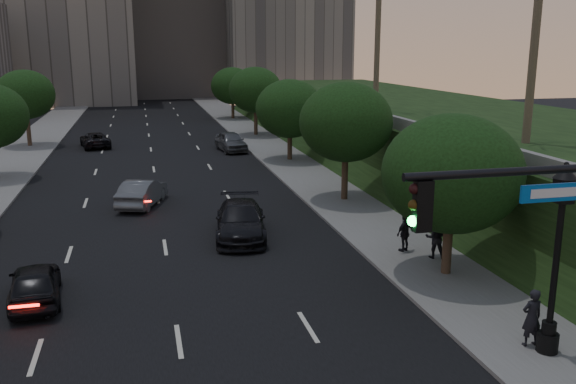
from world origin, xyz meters
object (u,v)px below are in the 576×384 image
object	(u,v)px
sedan_mid_left	(142,192)
sedan_far_left	(95,140)
street_lamp	(555,269)
sedan_near_left	(35,283)
pedestrian_b	(436,238)
sedan_near_right	(241,220)
sedan_far_right	(231,141)
pedestrian_c	(405,233)
pedestrian_a	(532,317)

from	to	relation	value
sedan_mid_left	sedan_far_left	size ratio (longest dim) A/B	0.96
street_lamp	sedan_mid_left	xyz separation A→B (m)	(-10.97, 20.05, -1.88)
sedan_near_left	pedestrian_b	bearing A→B (deg)	176.03
sedan_near_right	sedan_far_right	xyz separation A→B (m)	(3.10, 23.89, 0.03)
sedan_far_left	pedestrian_c	xyz separation A→B (m)	(14.50, -32.71, 0.28)
sedan_mid_left	pedestrian_b	world-z (taller)	pedestrian_b
sedan_near_left	sedan_far_right	distance (m)	31.57
sedan_near_left	pedestrian_c	distance (m)	14.48
pedestrian_c	sedan_near_left	bearing A→B (deg)	-18.27
street_lamp	sedan_far_right	distance (m)	37.21
sedan_near_right	pedestrian_a	world-z (taller)	pedestrian_a
sedan_near_left	pedestrian_a	size ratio (longest dim) A/B	2.38
pedestrian_b	pedestrian_a	bearing A→B (deg)	106.31
sedan_near_left	sedan_far_left	size ratio (longest dim) A/B	0.86
sedan_near_left	sedan_far_right	size ratio (longest dim) A/B	0.85
pedestrian_c	sedan_mid_left	bearing A→B (deg)	-70.46
sedan_far_left	sedan_near_left	bearing A→B (deg)	79.67
sedan_far_right	sedan_near_right	bearing A→B (deg)	-104.60
sedan_near_left	street_lamp	bearing A→B (deg)	147.05
street_lamp	sedan_far_left	distance (m)	44.36
sedan_mid_left	pedestrian_a	bearing A→B (deg)	137.30
sedan_near_left	pedestrian_c	world-z (taller)	pedestrian_c
sedan_far_right	pedestrian_c	size ratio (longest dim) A/B	3.04
street_lamp	pedestrian_a	bearing A→B (deg)	120.16
street_lamp	pedestrian_a	size ratio (longest dim) A/B	3.26
pedestrian_a	pedestrian_c	size ratio (longest dim) A/B	1.09
sedan_far_right	sedan_mid_left	bearing A→B (deg)	-120.93
pedestrian_c	street_lamp	bearing A→B (deg)	67.17
sedan_mid_left	pedestrian_c	bearing A→B (deg)	152.85
sedan_near_left	sedan_mid_left	size ratio (longest dim) A/B	0.90
sedan_far_left	sedan_near_right	size ratio (longest dim) A/B	0.87
pedestrian_a	pedestrian_b	bearing A→B (deg)	-96.96
pedestrian_b	sedan_far_left	bearing A→B (deg)	-42.95
sedan_far_right	pedestrian_c	xyz separation A→B (m)	(3.23, -27.93, 0.12)
sedan_near_right	pedestrian_c	world-z (taller)	pedestrian_c
sedan_near_left	sedan_near_right	xyz separation A→B (m)	(8.05, 5.65, 0.10)
sedan_mid_left	pedestrian_a	distance (m)	22.34
street_lamp	sedan_near_left	size ratio (longest dim) A/B	1.37
pedestrian_a	street_lamp	bearing A→B (deg)	119.47
street_lamp	pedestrian_c	bearing A→B (deg)	91.82
sedan_near_right	sedan_far_right	distance (m)	24.09
sedan_near_right	sedan_far_right	world-z (taller)	sedan_far_right
pedestrian_a	pedestrian_c	xyz separation A→B (m)	(-0.03, 8.62, -0.07)
sedan_mid_left	sedan_near_left	bearing A→B (deg)	92.26
street_lamp	sedan_far_right	world-z (taller)	street_lamp
sedan_far_right	pedestrian_c	bearing A→B (deg)	-90.61
sedan_near_left	sedan_near_right	size ratio (longest dim) A/B	0.75
sedan_far_right	pedestrian_b	xyz separation A→B (m)	(4.10, -28.99, 0.18)
pedestrian_b	pedestrian_c	xyz separation A→B (m)	(-0.86, 1.06, -0.05)
sedan_far_left	pedestrian_c	bearing A→B (deg)	103.38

